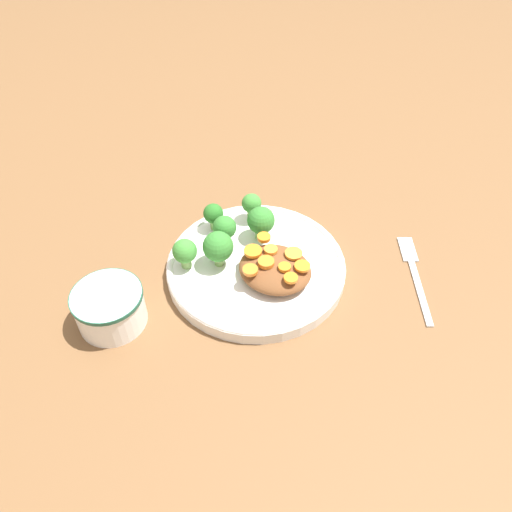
# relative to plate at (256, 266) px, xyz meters

# --- Properties ---
(ground_plane) EXTENTS (4.00, 4.00, 0.00)m
(ground_plane) POSITION_rel_plate_xyz_m (0.00, 0.00, -0.01)
(ground_plane) COLOR brown
(plate) EXTENTS (0.28, 0.28, 0.03)m
(plate) POSITION_rel_plate_xyz_m (0.00, 0.00, 0.00)
(plate) COLOR white
(plate) RESTS_ON ground_plane
(dip_bowl) EXTENTS (0.10, 0.10, 0.06)m
(dip_bowl) POSITION_rel_plate_xyz_m (-0.13, -0.19, 0.02)
(dip_bowl) COLOR white
(dip_bowl) RESTS_ON ground_plane
(stew_mound) EXTENTS (0.11, 0.10, 0.03)m
(stew_mound) POSITION_rel_plate_xyz_m (0.04, -0.01, 0.02)
(stew_mound) COLOR brown
(stew_mound) RESTS_ON plate
(broccoli_floret_0) EXTENTS (0.04, 0.04, 0.05)m
(broccoli_floret_0) POSITION_rel_plate_xyz_m (-0.06, 0.01, 0.04)
(broccoli_floret_0) COLOR #7FA85B
(broccoli_floret_0) RESTS_ON plate
(broccoli_floret_1) EXTENTS (0.04, 0.04, 0.06)m
(broccoli_floret_1) POSITION_rel_plate_xyz_m (-0.02, 0.05, 0.04)
(broccoli_floret_1) COLOR #7FA85B
(broccoli_floret_1) RESTS_ON plate
(broccoli_floret_2) EXTENTS (0.04, 0.04, 0.05)m
(broccoli_floret_2) POSITION_rel_plate_xyz_m (-0.09, -0.06, 0.04)
(broccoli_floret_2) COLOR #759E51
(broccoli_floret_2) RESTS_ON plate
(broccoli_floret_3) EXTENTS (0.05, 0.05, 0.06)m
(broccoli_floret_3) POSITION_rel_plate_xyz_m (-0.05, -0.03, 0.04)
(broccoli_floret_3) COLOR #759E51
(broccoli_floret_3) RESTS_ON plate
(broccoli_floret_4) EXTENTS (0.03, 0.03, 0.05)m
(broccoli_floret_4) POSITION_rel_plate_xyz_m (-0.06, 0.09, 0.04)
(broccoli_floret_4) COLOR #759E51
(broccoli_floret_4) RESTS_ON plate
(broccoli_floret_5) EXTENTS (0.03, 0.03, 0.05)m
(broccoli_floret_5) POSITION_rel_plate_xyz_m (-0.10, 0.04, 0.04)
(broccoli_floret_5) COLOR #759E51
(broccoli_floret_5) RESTS_ON plate
(carrot_slice_0) EXTENTS (0.02, 0.02, 0.01)m
(carrot_slice_0) POSITION_rel_plate_xyz_m (0.02, 0.01, 0.04)
(carrot_slice_0) COLOR orange
(carrot_slice_0) RESTS_ON stew_mound
(carrot_slice_1) EXTENTS (0.03, 0.03, 0.00)m
(carrot_slice_1) POSITION_rel_plate_xyz_m (0.05, 0.02, 0.04)
(carrot_slice_1) COLOR orange
(carrot_slice_1) RESTS_ON stew_mound
(carrot_slice_2) EXTENTS (0.02, 0.02, 0.01)m
(carrot_slice_2) POSITION_rel_plate_xyz_m (0.02, -0.04, 0.04)
(carrot_slice_2) COLOR orange
(carrot_slice_2) RESTS_ON stew_mound
(carrot_slice_3) EXTENTS (0.02, 0.02, 0.00)m
(carrot_slice_3) POSITION_rel_plate_xyz_m (0.07, -0.03, 0.04)
(carrot_slice_3) COLOR orange
(carrot_slice_3) RESTS_ON stew_mound
(carrot_slice_4) EXTENTS (0.02, 0.02, 0.01)m
(carrot_slice_4) POSITION_rel_plate_xyz_m (0.06, -0.02, 0.04)
(carrot_slice_4) COLOR orange
(carrot_slice_4) RESTS_ON stew_mound
(carrot_slice_5) EXTENTS (0.02, 0.02, 0.00)m
(carrot_slice_5) POSITION_rel_plate_xyz_m (0.08, 0.00, 0.04)
(carrot_slice_5) COLOR orange
(carrot_slice_5) RESTS_ON stew_mound
(carrot_slice_6) EXTENTS (0.02, 0.02, 0.01)m
(carrot_slice_6) POSITION_rel_plate_xyz_m (0.03, -0.02, 0.04)
(carrot_slice_6) COLOR orange
(carrot_slice_6) RESTS_ON stew_mound
(carrot_slice_7) EXTENTS (0.03, 0.03, 0.00)m
(carrot_slice_7) POSITION_rel_plate_xyz_m (0.00, -0.01, 0.04)
(carrot_slice_7) COLOR orange
(carrot_slice_7) RESTS_ON stew_mound
(carrot_slice_8) EXTENTS (0.02, 0.02, 0.01)m
(carrot_slice_8) POSITION_rel_plate_xyz_m (-0.00, 0.02, 0.04)
(carrot_slice_8) COLOR orange
(carrot_slice_8) RESTS_ON stew_mound
(fork) EXTENTS (0.11, 0.17, 0.01)m
(fork) POSITION_rel_plate_xyz_m (0.21, 0.13, -0.01)
(fork) COLOR silver
(fork) RESTS_ON ground_plane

